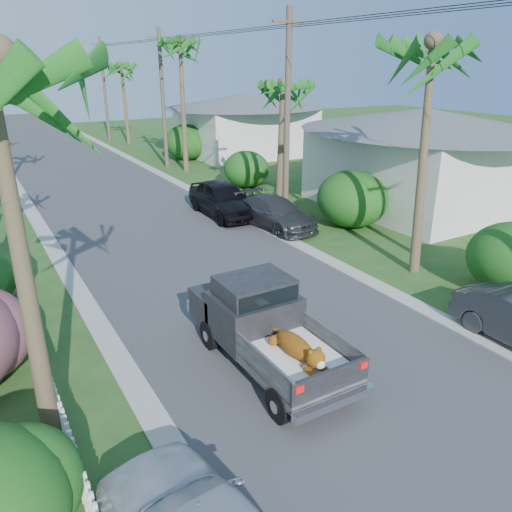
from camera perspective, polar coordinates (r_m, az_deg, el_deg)
ground at (r=10.99m, az=17.23°, el=-18.63°), size 120.00×120.00×0.00m
road at (r=31.82m, az=-17.66°, el=7.80°), size 8.00×100.00×0.02m
curb_left at (r=31.19m, az=-25.36°, el=6.53°), size 0.60×100.00×0.06m
curb_right at (r=32.99m, az=-10.35°, el=8.94°), size 0.60×100.00×0.06m
pickup_truck at (r=12.19m, az=0.51°, el=-7.52°), size 1.98×5.12×2.06m
parked_car_rm at (r=22.13m, az=2.21°, el=4.92°), size 2.21×4.66×1.31m
parked_car_rf at (r=23.89m, az=-3.81°, el=6.53°), size 2.07×4.87×1.64m
palm_r_a at (r=17.26m, az=20.02°, el=21.91°), size 4.40×4.40×8.70m
palm_r_b at (r=24.32m, az=2.96°, el=19.05°), size 4.40×4.40×7.20m
palm_r_c at (r=33.91m, az=-8.71°, el=23.12°), size 4.40×4.40×9.40m
palm_r_d at (r=47.22m, az=-15.13°, el=20.42°), size 4.40×4.40×8.00m
shrub_r_b at (r=22.56m, az=10.92°, el=6.43°), size 3.00×3.30×2.50m
shrub_r_c at (r=29.62m, az=-1.11°, el=9.91°), size 2.60×2.86×2.10m
shrub_r_d at (r=38.68m, az=-7.91°, el=12.78°), size 3.20×3.52×2.60m
picket_fence at (r=12.59m, az=-23.23°, el=-11.10°), size 0.10×11.00×1.00m
house_right_near at (r=26.66m, az=18.27°, el=10.15°), size 8.00×9.00×4.80m
house_right_far at (r=40.74m, az=-1.28°, el=14.55°), size 9.00×8.00×4.60m
utility_pole_b at (r=22.20m, az=3.58°, el=15.33°), size 1.60×0.26×9.00m
utility_pole_c at (r=35.61m, az=-10.59°, el=17.26°), size 1.60×0.26×9.00m
utility_pole_d at (r=49.93m, az=-16.93°, el=17.79°), size 1.60×0.26×9.00m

